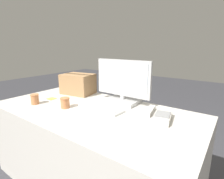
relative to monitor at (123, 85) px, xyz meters
The scene contains 9 objects.
office_desk 0.63m from the monitor, 110.62° to the right, with size 1.80×0.90×0.72m.
monitor is the anchor object (origin of this frame).
keyboard 0.31m from the monitor, 103.88° to the right, with size 0.44×0.18×0.03m.
desk_phone 0.49m from the monitor, 24.14° to the right, with size 0.22×0.24×0.08m.
paper_cup_left 0.83m from the monitor, 141.03° to the right, with size 0.08×0.08×0.09m.
paper_cup_right 0.55m from the monitor, 128.02° to the right, with size 0.08×0.08×0.09m.
spoon 0.77m from the monitor, 72.43° to the right, with size 0.17×0.04×0.00m.
cardboard_box 0.59m from the monitor, behind, with size 0.37×0.30×0.22m.
sticky_note_pad 0.75m from the monitor, 153.25° to the right, with size 0.08×0.08×0.01m.
Camera 1 is at (0.97, -1.04, 1.25)m, focal length 28.00 mm.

